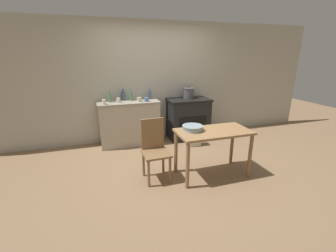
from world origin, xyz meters
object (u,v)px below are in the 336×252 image
object	(u,v)px
stock_pot	(189,93)
cup_center	(118,100)
bottle_left	(110,98)
stove	(188,118)
bottle_center_left	(131,96)
cup_center_right	(139,99)
chair	(155,148)
bottle_mid_left	(123,96)
work_table	(213,138)
bottle_far_left	(150,95)
cup_mid_right	(146,99)
mixing_bowl_large	(193,128)
cup_right	(104,102)
flour_sack	(194,136)

from	to	relation	value
stock_pot	cup_center	bearing A→B (deg)	-176.81
bottle_left	stove	bearing A→B (deg)	-3.09
bottle_center_left	cup_center_right	bearing A→B (deg)	-45.20
chair	bottle_mid_left	world-z (taller)	bottle_mid_left
cup_center_right	work_table	bearing A→B (deg)	-63.20
work_table	bottle_far_left	xyz separation A→B (m)	(-0.56, 1.85, 0.39)
bottle_left	cup_center	size ratio (longest dim) A/B	2.45
bottle_far_left	cup_center_right	bearing A→B (deg)	-144.05
bottle_center_left	cup_mid_right	distance (m)	0.34
chair	cup_center	size ratio (longest dim) A/B	9.93
mixing_bowl_large	cup_mid_right	size ratio (longest dim) A/B	3.61
work_table	bottle_mid_left	bearing A→B (deg)	120.96
cup_center_right	cup_right	xyz separation A→B (m)	(-0.70, -0.08, 0.01)
bottle_left	cup_right	xyz separation A→B (m)	(-0.13, -0.22, -0.04)
stove	chair	world-z (taller)	chair
work_table	cup_mid_right	distance (m)	1.79
work_table	stock_pot	bearing A→B (deg)	79.85
mixing_bowl_large	flour_sack	bearing A→B (deg)	63.48
stock_pot	cup_center_right	size ratio (longest dim) A/B	2.80
bottle_far_left	cup_center_right	xyz separation A→B (m)	(-0.27, -0.20, -0.05)
stock_pot	mixing_bowl_large	world-z (taller)	stock_pot
flour_sack	cup_right	distance (m)	1.98
chair	flour_sack	xyz separation A→B (m)	(1.13, 1.00, -0.29)
mixing_bowl_large	cup_center_right	world-z (taller)	cup_center_right
chair	mixing_bowl_large	xyz separation A→B (m)	(0.58, -0.09, 0.30)
stove	work_table	distance (m)	1.73
cup_center	cup_mid_right	distance (m)	0.57
stove	cup_right	bearing A→B (deg)	-176.09
bottle_mid_left	chair	bearing A→B (deg)	-81.85
work_table	mixing_bowl_large	distance (m)	0.37
flour_sack	stove	bearing A→B (deg)	83.84
cup_center_right	cup_mid_right	bearing A→B (deg)	-12.91
bottle_center_left	bottle_far_left	bearing A→B (deg)	7.43
bottle_left	cup_mid_right	xyz separation A→B (m)	(0.72, -0.17, -0.05)
mixing_bowl_large	cup_center_right	distance (m)	1.64
bottle_left	cup_center_right	world-z (taller)	bottle_left
stove	bottle_left	world-z (taller)	bottle_left
bottle_far_left	flour_sack	bearing A→B (deg)	-38.92
work_table	bottle_left	distance (m)	2.31
flour_sack	cup_right	size ratio (longest dim) A/B	4.20
bottle_far_left	bottle_mid_left	distance (m)	0.57
bottle_mid_left	cup_center	distance (m)	0.25
stock_pot	bottle_far_left	world-z (taller)	stock_pot
chair	bottle_far_left	size ratio (longest dim) A/B	4.05
chair	cup_center_right	world-z (taller)	cup_center_right
flour_sack	cup_mid_right	world-z (taller)	cup_mid_right
bottle_far_left	cup_center_right	size ratio (longest dim) A/B	2.53
mixing_bowl_large	bottle_far_left	world-z (taller)	bottle_far_left
mixing_bowl_large	bottle_far_left	distance (m)	1.78
cup_center_right	cup_mid_right	size ratio (longest dim) A/B	1.04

